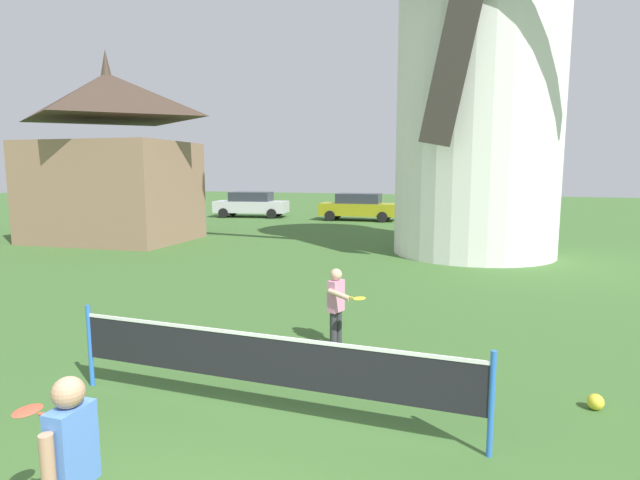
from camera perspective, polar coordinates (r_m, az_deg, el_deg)
The scene contains 8 objects.
windmill at distance 18.43m, azimuth 17.69°, elevation 19.12°, with size 10.95×6.16×14.46m.
tennis_net at distance 5.98m, azimuth -6.61°, elevation -13.31°, with size 5.08×0.06×1.10m.
player_near at distance 4.20m, azimuth -26.34°, elevation -21.71°, with size 0.80×0.54×1.45m.
player_far at distance 8.18m, azimuth 1.94°, elevation -7.12°, with size 0.71×0.68×1.29m.
stray_ball at distance 7.13m, azimuth 28.74°, elevation -15.77°, with size 0.19×0.19×0.19m, color yellow.
parked_car_silver at distance 31.70m, azimuth -7.79°, elevation 4.05°, with size 4.71×2.50×1.56m.
parked_car_mustard at distance 29.34m, azimuth 4.41°, elevation 3.81°, with size 4.54×2.12×1.56m.
chapel at distance 22.26m, azimuth -22.60°, elevation 8.34°, with size 6.63×5.09×7.60m.
Camera 1 is at (2.07, -2.59, 2.83)m, focal length 28.26 mm.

